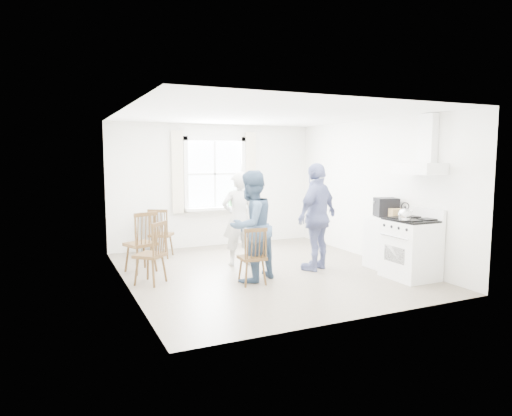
{
  "coord_description": "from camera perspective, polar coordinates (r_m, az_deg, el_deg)",
  "views": [
    {
      "loc": [
        -3.26,
        -6.77,
        1.94
      ],
      "look_at": [
        -0.07,
        0.2,
        1.06
      ],
      "focal_mm": 32.0,
      "sensor_mm": 36.0,
      "label": 1
    }
  ],
  "objects": [
    {
      "name": "room_shell",
      "position": [
        7.54,
        1.13,
        1.69
      ],
      "size": [
        4.62,
        5.12,
        2.64
      ],
      "color": "gray",
      "rests_on": "ground"
    },
    {
      "name": "stereo_stack",
      "position": [
        8.12,
        15.96,
        0.09
      ],
      "size": [
        0.45,
        0.42,
        0.32
      ],
      "color": "black",
      "rests_on": "low_cabinet"
    },
    {
      "name": "cardboard_box",
      "position": [
        7.95,
        17.24,
        -0.67
      ],
      "size": [
        0.29,
        0.24,
        0.16
      ],
      "primitive_type": "cube",
      "rotation": [
        0.0,
        0.0,
        -0.26
      ],
      "color": "tan",
      "rests_on": "low_cabinet"
    },
    {
      "name": "potted_plant",
      "position": [
        9.85,
        -3.04,
        1.26
      ],
      "size": [
        0.2,
        0.2,
        0.36
      ],
      "primitive_type": "imported",
      "rotation": [
        0.0,
        0.0,
        0.02
      ],
      "color": "#2E6831",
      "rests_on": "window_assembly"
    },
    {
      "name": "windsor_chair_d",
      "position": [
        8.82,
        -12.01,
        -2.46
      ],
      "size": [
        0.54,
        0.54,
        0.95
      ],
      "color": "#452E16",
      "rests_on": "ground"
    },
    {
      "name": "person_right",
      "position": [
        7.79,
        7.66,
        -1.09
      ],
      "size": [
        1.43,
        1.43,
        1.82
      ],
      "primitive_type": "imported",
      "rotation": [
        0.0,
        0.0,
        3.61
      ],
      "color": "navy",
      "rests_on": "ground"
    },
    {
      "name": "range_hood",
      "position": [
        7.6,
        20.06,
        5.87
      ],
      "size": [
        0.45,
        0.76,
        0.94
      ],
      "color": "white",
      "rests_on": "room_shell"
    },
    {
      "name": "windsor_chair_b",
      "position": [
        6.82,
        -0.21,
        -5.28
      ],
      "size": [
        0.39,
        0.39,
        0.89
      ],
      "color": "#452E16",
      "rests_on": "ground"
    },
    {
      "name": "windsor_chair_c",
      "position": [
        7.04,
        -12.41,
        -4.65
      ],
      "size": [
        0.57,
        0.57,
        0.97
      ],
      "color": "#452E16",
      "rests_on": "ground"
    },
    {
      "name": "windsor_chair_a",
      "position": [
        7.76,
        -13.86,
        -3.36
      ],
      "size": [
        0.56,
        0.55,
        1.03
      ],
      "color": "#452E16",
      "rests_on": "ground"
    },
    {
      "name": "window_assembly",
      "position": [
        9.79,
        -5.12,
        3.74
      ],
      "size": [
        1.88,
        0.24,
        1.7
      ],
      "color": "white",
      "rests_on": "room_shell"
    },
    {
      "name": "kettle",
      "position": [
        7.29,
        18.11,
        -0.8
      ],
      "size": [
        0.2,
        0.2,
        0.29
      ],
      "color": "silver",
      "rests_on": "gas_stove"
    },
    {
      "name": "gas_stove",
      "position": [
        7.63,
        18.77,
        -4.79
      ],
      "size": [
        0.68,
        0.76,
        1.12
      ],
      "color": "white",
      "rests_on": "ground"
    },
    {
      "name": "shelf_unit",
      "position": [
        9.41,
        -12.88,
        -3.02
      ],
      "size": [
        0.4,
        0.3,
        0.8
      ],
      "primitive_type": "cube",
      "color": "gray",
      "rests_on": "ground"
    },
    {
      "name": "person_mid",
      "position": [
        7.03,
        -0.63,
        -2.29
      ],
      "size": [
        1.11,
        1.11,
        1.72
      ],
      "primitive_type": "imported",
      "rotation": [
        0.0,
        0.0,
        3.57
      ],
      "color": "#425A7A",
      "rests_on": "ground"
    },
    {
      "name": "low_cabinet",
      "position": [
        8.19,
        15.76,
        -4.16
      ],
      "size": [
        0.5,
        0.55,
        0.9
      ],
      "primitive_type": "cube",
      "color": "white",
      "rests_on": "ground"
    },
    {
      "name": "person_left",
      "position": [
        8.04,
        -2.16,
        -1.37
      ],
      "size": [
        0.66,
        0.66,
        1.66
      ],
      "primitive_type": "imported",
      "rotation": [
        0.0,
        0.0,
        3.05
      ],
      "color": "silver",
      "rests_on": "ground"
    }
  ]
}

